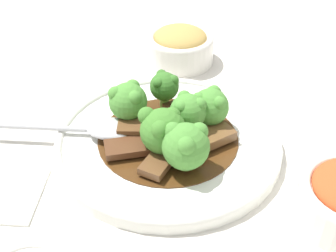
% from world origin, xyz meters
% --- Properties ---
extents(ground_plane, '(4.00, 4.00, 0.00)m').
position_xyz_m(ground_plane, '(0.00, 0.00, 0.00)').
color(ground_plane, silver).
extents(main_plate, '(0.28, 0.28, 0.02)m').
position_xyz_m(main_plate, '(0.00, 0.00, 0.01)').
color(main_plate, white).
rests_on(main_plate, ground_plane).
extents(beef_strip_0, '(0.07, 0.07, 0.01)m').
position_xyz_m(beef_strip_0, '(0.05, -0.00, 0.03)').
color(beef_strip_0, brown).
rests_on(beef_strip_0, main_plate).
extents(beef_strip_1, '(0.06, 0.06, 0.01)m').
position_xyz_m(beef_strip_1, '(0.01, 0.04, 0.02)').
color(beef_strip_1, '#56331E').
rests_on(beef_strip_1, main_plate).
extents(beef_strip_2, '(0.06, 0.05, 0.01)m').
position_xyz_m(beef_strip_2, '(-0.04, -0.04, 0.02)').
color(beef_strip_2, '#56331E').
rests_on(beef_strip_2, main_plate).
extents(beef_strip_3, '(0.04, 0.05, 0.01)m').
position_xyz_m(beef_strip_3, '(0.00, -0.06, 0.02)').
color(beef_strip_3, brown).
rests_on(beef_strip_3, main_plate).
extents(beef_strip_4, '(0.07, 0.05, 0.02)m').
position_xyz_m(beef_strip_4, '(-0.03, -0.00, 0.03)').
color(beef_strip_4, brown).
rests_on(beef_strip_4, main_plate).
extents(broccoli_floret_0, '(0.04, 0.04, 0.05)m').
position_xyz_m(broccoli_floret_0, '(0.02, 0.01, 0.05)').
color(broccoli_floret_0, '#7FA84C').
rests_on(broccoli_floret_0, main_plate).
extents(broccoli_floret_1, '(0.05, 0.05, 0.06)m').
position_xyz_m(broccoli_floret_1, '(0.03, -0.05, 0.05)').
color(broccoli_floret_1, '#7FA84C').
rests_on(broccoli_floret_1, main_plate).
extents(broccoli_floret_2, '(0.05, 0.05, 0.05)m').
position_xyz_m(broccoli_floret_2, '(-0.05, 0.02, 0.05)').
color(broccoli_floret_2, '#7FA84C').
rests_on(broccoli_floret_2, main_plate).
extents(broccoli_floret_3, '(0.04, 0.04, 0.05)m').
position_xyz_m(broccoli_floret_3, '(-0.02, 0.06, 0.05)').
color(broccoli_floret_3, '#7FA84C').
rests_on(broccoli_floret_3, main_plate).
extents(broccoli_floret_4, '(0.05, 0.05, 0.06)m').
position_xyz_m(broccoli_floret_4, '(-0.00, -0.03, 0.05)').
color(broccoli_floret_4, '#7FA84C').
rests_on(broccoli_floret_4, main_plate).
extents(broccoli_floret_5, '(0.05, 0.05, 0.05)m').
position_xyz_m(broccoli_floret_5, '(0.05, 0.03, 0.05)').
color(broccoli_floret_5, '#7FA84C').
rests_on(broccoli_floret_5, main_plate).
extents(serving_spoon, '(0.20, 0.05, 0.01)m').
position_xyz_m(serving_spoon, '(-0.08, -0.01, 0.03)').
color(serving_spoon, '#B7B7BC').
rests_on(serving_spoon, main_plate).
extents(side_bowl_appetizer, '(0.11, 0.11, 0.06)m').
position_xyz_m(side_bowl_appetizer, '(-0.02, 0.22, 0.03)').
color(side_bowl_appetizer, white).
rests_on(side_bowl_appetizer, ground_plane).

